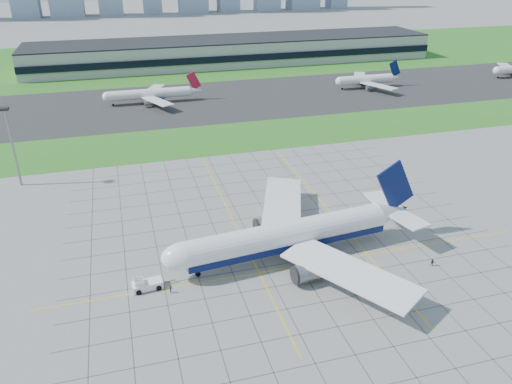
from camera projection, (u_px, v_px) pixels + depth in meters
ground at (297, 262)px, 120.79m from camera, size 1400.00×1400.00×0.00m
grass_median at (219, 139)px, 198.50m from camera, size 700.00×35.00×0.04m
asphalt_taxiway at (196, 102)px, 245.99m from camera, size 700.00×75.00×0.04m
grass_far at (169, 59)px, 340.99m from camera, size 700.00×145.00×0.04m
apron_markings at (284, 238)px, 130.46m from camera, size 120.00×130.00×0.03m
terminal at (234, 51)px, 325.60m from camera, size 260.00×43.00×15.80m
light_mast at (11, 137)px, 152.66m from camera, size 2.50×2.50×25.60m
airliner at (289, 236)px, 120.63m from camera, size 66.79×67.38×21.03m
pushback_tug at (146, 284)px, 110.67m from camera, size 9.86×3.98×2.71m
crew_near at (171, 290)px, 109.54m from camera, size 0.54×0.69×1.68m
crew_far at (432, 263)px, 118.73m from camera, size 1.12×1.15×1.87m
distant_jet_1 at (151, 94)px, 242.43m from camera, size 45.46×42.66×14.08m
distant_jet_2 at (367, 79)px, 268.63m from camera, size 35.67×42.66×14.08m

